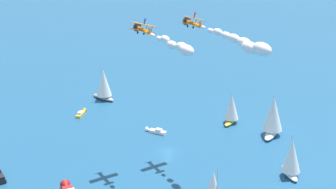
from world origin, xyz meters
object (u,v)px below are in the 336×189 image
(motorboat_inshore, at_px, (155,131))
(wingwalker_wingman, at_px, (195,15))
(sailboat_trailing, at_px, (273,116))
(biplane_wingman, at_px, (193,23))
(motorboat_far_port, at_px, (82,113))
(wingwalker_lead, at_px, (145,21))
(sailboat_far_stbd, at_px, (292,158))
(sailboat_mid_cluster, at_px, (104,84))
(biplane_lead, at_px, (143,29))
(sailboat_outer_ring_b, at_px, (232,109))

(motorboat_inshore, height_order, wingwalker_wingman, wingwalker_wingman)
(sailboat_trailing, height_order, biplane_wingman, biplane_wingman)
(motorboat_far_port, relative_size, motorboat_inshore, 0.95)
(wingwalker_wingman, bearing_deg, wingwalker_lead, -127.83)
(biplane_wingman, height_order, wingwalker_wingman, wingwalker_wingman)
(biplane_wingman, bearing_deg, sailboat_far_stbd, -5.97)
(sailboat_mid_cluster, xyz_separation_m, wingwalker_wingman, (42.33, -18.98, 32.51))
(sailboat_far_stbd, bearing_deg, biplane_lead, -168.19)
(sailboat_far_stbd, distance_m, sailboat_outer_ring_b, 35.17)
(sailboat_trailing, bearing_deg, sailboat_mid_cluster, 178.89)
(sailboat_far_stbd, xyz_separation_m, wingwalker_lead, (-37.70, -7.41, 32.81))
(sailboat_far_stbd, bearing_deg, sailboat_trailing, 118.11)
(sailboat_trailing, xyz_separation_m, biplane_wingman, (-18.01, -18.36, 29.77))
(sailboat_far_stbd, height_order, sailboat_outer_ring_b, sailboat_far_stbd)
(motorboat_far_port, xyz_separation_m, wingwalker_lead, (33.08, -15.68, 37.44))
(sailboat_outer_ring_b, bearing_deg, sailboat_mid_cluster, -177.87)
(motorboat_inshore, xyz_separation_m, wingwalker_wingman, (13.95, -3.44, 37.55))
(sailboat_far_stbd, xyz_separation_m, sailboat_trailing, (-11.45, 21.44, 1.09))
(sailboat_outer_ring_b, bearing_deg, motorboat_inshore, -135.69)
(motorboat_far_port, height_order, biplane_lead, biplane_lead)
(sailboat_trailing, bearing_deg, motorboat_far_port, -167.48)
(sailboat_mid_cluster, bearing_deg, sailboat_outer_ring_b, 2.13)
(sailboat_far_stbd, bearing_deg, wingwalker_lead, -168.87)
(sailboat_trailing, xyz_separation_m, sailboat_mid_cluster, (-60.01, 1.16, -0.64))
(wingwalker_lead, xyz_separation_m, wingwalker_wingman, (8.57, 11.04, 0.15))
(sailboat_trailing, height_order, biplane_lead, biplane_lead)
(motorboat_far_port, bearing_deg, wingwalker_wingman, -6.37)
(biplane_wingman, xyz_separation_m, wingwalker_wingman, (0.33, 0.54, 2.10))
(motorboat_inshore, height_order, sailboat_outer_ring_b, sailboat_outer_ring_b)
(motorboat_inshore, distance_m, sailboat_mid_cluster, 32.74)
(sailboat_outer_ring_b, bearing_deg, sailboat_far_stbd, -43.72)
(biplane_lead, distance_m, wingwalker_lead, 2.19)
(sailboat_far_stbd, height_order, wingwalker_wingman, wingwalker_wingman)
(motorboat_inshore, height_order, sailboat_mid_cluster, sailboat_mid_cluster)
(biplane_lead, height_order, wingwalker_wingman, wingwalker_wingman)
(sailboat_mid_cluster, bearing_deg, motorboat_inshore, -28.70)
(sailboat_trailing, xyz_separation_m, wingwalker_wingman, (-17.68, -17.82, 31.87))
(sailboat_mid_cluster, height_order, wingwalker_lead, wingwalker_lead)
(sailboat_mid_cluster, height_order, sailboat_outer_ring_b, sailboat_mid_cluster)
(motorboat_inshore, height_order, biplane_wingman, biplane_wingman)
(sailboat_outer_ring_b, distance_m, wingwalker_lead, 47.51)
(sailboat_mid_cluster, xyz_separation_m, biplane_lead, (33.43, -30.55, 30.25))
(motorboat_inshore, height_order, biplane_lead, biplane_lead)
(motorboat_far_port, bearing_deg, wingwalker_lead, -25.37)
(sailboat_trailing, bearing_deg, sailboat_far_stbd, -61.89)
(biplane_wingman, distance_m, wingwalker_wingman, 2.19)
(sailboat_far_stbd, xyz_separation_m, motorboat_inshore, (-43.09, 7.07, -4.59))
(biplane_wingman, bearing_deg, motorboat_inshore, 163.69)
(motorboat_inshore, bearing_deg, sailboat_far_stbd, -9.31)
(wingwalker_lead, relative_size, wingwalker_wingman, 1.00)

